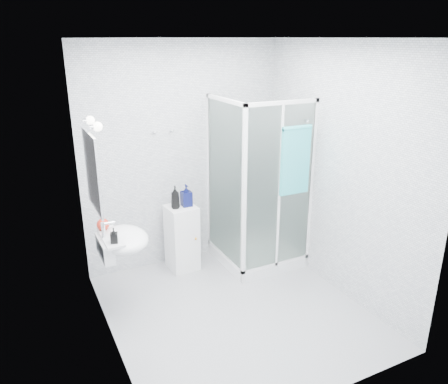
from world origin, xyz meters
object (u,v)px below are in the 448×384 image
shampoo_bottle_b (186,195)px  soap_dispenser_black (114,236)px  wall_basin (121,240)px  shower_enclosure (255,229)px  hand_towel (295,159)px  storage_cabinet (182,238)px  shampoo_bottle_a (175,197)px  soap_dispenser_orange (103,222)px

shampoo_bottle_b → soap_dispenser_black: shampoo_bottle_b is taller
wall_basin → shower_enclosure: bearing=10.8°
wall_basin → soap_dispenser_black: 0.23m
hand_towel → shampoo_bottle_b: hand_towel is taller
shampoo_bottle_b → soap_dispenser_black: (-1.00, -0.76, 0.03)m
shampoo_bottle_b → shower_enclosure: bearing=-20.8°
storage_cabinet → shampoo_bottle_a: size_ratio=2.97×
hand_towel → shampoo_bottle_b: bearing=145.3°
wall_basin → shampoo_bottle_a: shampoo_bottle_a is taller
shower_enclosure → hand_towel: 1.05m
hand_towel → soap_dispenser_black: bearing=-177.9°
shower_enclosure → soap_dispenser_orange: bearing=-175.5°
soap_dispenser_black → shampoo_bottle_a: bearing=40.8°
wall_basin → soap_dispenser_black: wall_basin is taller
shower_enclosure → soap_dispenser_orange: shower_enclosure is taller
wall_basin → soap_dispenser_black: (-0.09, -0.16, 0.14)m
shampoo_bottle_b → soap_dispenser_orange: bearing=-157.5°
storage_cabinet → shampoo_bottle_a: (-0.07, -0.01, 0.52)m
storage_cabinet → shampoo_bottle_a: shampoo_bottle_a is taller
shampoo_bottle_a → soap_dispenser_black: bearing=-139.2°
shower_enclosure → storage_cabinet: shower_enclosure is taller
shampoo_bottle_a → shampoo_bottle_b: shampoo_bottle_a is taller
shampoo_bottle_b → soap_dispenser_black: 1.25m
shower_enclosure → soap_dispenser_orange: (-1.78, -0.14, 0.49)m
wall_basin → shampoo_bottle_b: (0.91, 0.60, 0.11)m
storage_cabinet → hand_towel: bearing=-37.0°
hand_towel → shampoo_bottle_b: size_ratio=2.94×
shampoo_bottle_b → soap_dispenser_orange: 1.11m
shower_enclosure → storage_cabinet: (-0.82, 0.28, -0.06)m
shampoo_bottle_b → hand_towel: bearing=-34.7°
hand_towel → shampoo_bottle_b: (-0.99, 0.69, -0.48)m
soap_dispenser_orange → soap_dispenser_black: soap_dispenser_orange is taller
shower_enclosure → storage_cabinet: 0.87m
wall_basin → soap_dispenser_black: size_ratio=3.95×
wall_basin → shampoo_bottle_a: size_ratio=2.13×
shower_enclosure → wall_basin: bearing=-169.2°
storage_cabinet → soap_dispenser_orange: soap_dispenser_orange is taller
shower_enclosure → shampoo_bottle_b: bearing=159.2°
hand_towel → soap_dispenser_orange: (-2.02, 0.26, -0.45)m
storage_cabinet → soap_dispenser_black: bearing=-144.9°
shower_enclosure → shampoo_bottle_b: size_ratio=7.87×
hand_towel → soap_dispenser_orange: size_ratio=4.85×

